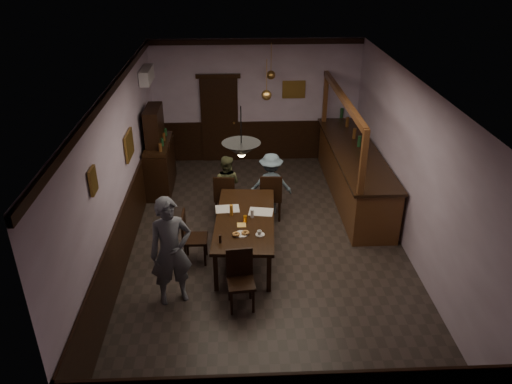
{
  "coord_description": "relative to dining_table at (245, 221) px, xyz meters",
  "views": [
    {
      "loc": [
        -0.54,
        -7.72,
        5.1
      ],
      "look_at": [
        -0.19,
        -0.09,
        1.15
      ],
      "focal_mm": 35.0,
      "sensor_mm": 36.0,
      "label": 1
    }
  ],
  "objects": [
    {
      "name": "picture_left_large",
      "position": [
        -2.07,
        1.09,
        1.01
      ],
      "size": [
        0.04,
        0.62,
        0.48
      ],
      "color": "olive",
      "rests_on": "ground"
    },
    {
      "name": "napkin",
      "position": [
        -0.06,
        -0.23,
        0.07
      ],
      "size": [
        0.16,
        0.16,
        0.0
      ],
      "primitive_type": "cube",
      "rotation": [
        0.0,
        0.0,
        -0.07
      ],
      "color": "#FDC95D",
      "rests_on": "dining_table"
    },
    {
      "name": "pastry_ring_b",
      "position": [
        -0.01,
        -0.53,
        0.1
      ],
      "size": [
        0.13,
        0.13,
        0.04
      ],
      "primitive_type": "torus",
      "color": "#C68C47",
      "rests_on": "pastry_plate"
    },
    {
      "name": "bar_counter",
      "position": [
        2.38,
        2.14,
        -0.1
      ],
      "size": [
        0.95,
        4.07,
        2.29
      ],
      "color": "#522B16",
      "rests_on": "ground"
    },
    {
      "name": "water_glass",
      "position": [
        0.13,
        0.02,
        0.14
      ],
      "size": [
        0.06,
        0.06,
        0.15
      ],
      "primitive_type": "cylinder",
      "color": "silver",
      "rests_on": "dining_table"
    },
    {
      "name": "beer_glass",
      "position": [
        -0.23,
        0.11,
        0.16
      ],
      "size": [
        0.06,
        0.06,
        0.2
      ],
      "primitive_type": "cylinder",
      "color": "#BF721E",
      "rests_on": "dining_table"
    },
    {
      "name": "newspaper_left",
      "position": [
        -0.3,
        0.34,
        0.07
      ],
      "size": [
        0.44,
        0.33,
        0.01
      ],
      "primitive_type": "cube",
      "rotation": [
        0.0,
        0.0,
        0.07
      ],
      "color": "silver",
      "rests_on": "dining_table"
    },
    {
      "name": "pendant_brass_far",
      "position": [
        0.69,
        3.67,
        1.61
      ],
      "size": [
        0.2,
        0.2,
        0.81
      ],
      "color": "#BF8C3F",
      "rests_on": "ground"
    },
    {
      "name": "chair_far_right",
      "position": [
        0.54,
        1.23,
        -0.14
      ],
      "size": [
        0.45,
        0.45,
        0.99
      ],
      "rotation": [
        0.0,
        0.0,
        3.08
      ],
      "color": "black",
      "rests_on": "ground"
    },
    {
      "name": "chair_side",
      "position": [
        -0.94,
        -0.14,
        -0.17
      ],
      "size": [
        0.42,
        0.42,
        0.95
      ],
      "rotation": [
        0.0,
        0.0,
        1.55
      ],
      "color": "black",
      "rests_on": "ground"
    },
    {
      "name": "person_standing",
      "position": [
        -1.14,
        -1.17,
        0.2
      ],
      "size": [
        0.75,
        0.61,
        1.77
      ],
      "primitive_type": "imported",
      "rotation": [
        0.0,
        0.0,
        0.33
      ],
      "color": "slate",
      "rests_on": "ground"
    },
    {
      "name": "room",
      "position": [
        0.39,
        0.29,
        0.81
      ],
      "size": [
        5.01,
        8.01,
        3.01
      ],
      "color": "#2D2621",
      "rests_on": "ground"
    },
    {
      "name": "newspaper_right",
      "position": [
        0.29,
        0.2,
        0.07
      ],
      "size": [
        0.47,
        0.37,
        0.01
      ],
      "primitive_type": "cube",
      "rotation": [
        0.0,
        0.0,
        -0.18
      ],
      "color": "silver",
      "rests_on": "dining_table"
    },
    {
      "name": "saucer",
      "position": [
        0.23,
        -0.55,
        0.07
      ],
      "size": [
        0.15,
        0.15,
        0.01
      ],
      "primitive_type": "cylinder",
      "color": "white",
      "rests_on": "dining_table"
    },
    {
      "name": "chair_far_left",
      "position": [
        -0.36,
        1.3,
        -0.16
      ],
      "size": [
        0.46,
        0.46,
        0.96
      ],
      "rotation": [
        0.0,
        0.0,
        3.02
      ],
      "color": "black",
      "rests_on": "ground"
    },
    {
      "name": "picture_left_small",
      "position": [
        -2.07,
        -1.31,
        1.46
      ],
      "size": [
        0.04,
        0.28,
        0.36
      ],
      "color": "olive",
      "rests_on": "ground"
    },
    {
      "name": "pastry_plate",
      "position": [
        -0.07,
        -0.52,
        0.07
      ],
      "size": [
        0.22,
        0.22,
        0.01
      ],
      "primitive_type": "cylinder",
      "color": "white",
      "rests_on": "dining_table"
    },
    {
      "name": "soda_can",
      "position": [
        0.0,
        -0.13,
        0.12
      ],
      "size": [
        0.07,
        0.07,
        0.12
      ],
      "primitive_type": "cylinder",
      "color": "orange",
      "rests_on": "dining_table"
    },
    {
      "name": "pendant_iron",
      "position": [
        -0.06,
        -0.8,
        1.67
      ],
      "size": [
        0.56,
        0.56,
        0.76
      ],
      "color": "black",
      "rests_on": "ground"
    },
    {
      "name": "chair_near",
      "position": [
        -0.11,
        -1.32,
        -0.17
      ],
      "size": [
        0.44,
        0.44,
        0.93
      ],
      "rotation": [
        0.0,
        0.0,
        0.1
      ],
      "color": "black",
      "rests_on": "ground"
    },
    {
      "name": "pastry_ring_a",
      "position": [
        -0.16,
        -0.56,
        0.1
      ],
      "size": [
        0.13,
        0.13,
        0.04
      ],
      "primitive_type": "torus",
      "color": "#C68C47",
      "rests_on": "pastry_plate"
    },
    {
      "name": "picture_back",
      "position": [
        1.29,
        4.25,
        1.11
      ],
      "size": [
        0.55,
        0.04,
        0.42
      ],
      "color": "olive",
      "rests_on": "ground"
    },
    {
      "name": "pepper_mill",
      "position": [
        -0.41,
        -0.75,
        0.13
      ],
      "size": [
        0.04,
        0.04,
        0.14
      ],
      "primitive_type": "cylinder",
      "color": "black",
      "rests_on": "dining_table"
    },
    {
      "name": "sideboard",
      "position": [
        -1.82,
        2.71,
        0.07
      ],
      "size": [
        0.51,
        1.43,
        1.88
      ],
      "color": "black",
      "rests_on": "ground"
    },
    {
      "name": "dining_table",
      "position": [
        0.0,
        0.0,
        0.0
      ],
      "size": [
        1.15,
        2.26,
        0.75
      ],
      "rotation": [
        0.0,
        0.0,
        -0.07
      ],
      "color": "black",
      "rests_on": "ground"
    },
    {
      "name": "person_seated_left",
      "position": [
        -0.34,
        1.58,
        -0.07
      ],
      "size": [
        0.72,
        0.63,
        1.24
      ],
      "primitive_type": "imported",
      "rotation": [
        0.0,
        0.0,
        2.84
      ],
      "color": "#4D5130",
      "rests_on": "ground"
    },
    {
      "name": "person_seated_right",
      "position": [
        0.56,
        1.51,
        -0.04
      ],
      "size": [
        0.85,
        0.5,
        1.3
      ],
      "primitive_type": "imported",
      "rotation": [
        0.0,
        0.0,
        3.12
      ],
      "color": "slate",
      "rests_on": "ground"
    },
    {
      "name": "door_back",
      "position": [
        -0.51,
        4.24,
        0.36
      ],
      "size": [
        0.9,
        0.06,
        2.1
      ],
      "primitive_type": "cube",
      "color": "black",
      "rests_on": "ground"
    },
    {
      "name": "pendant_brass_mid",
      "position": [
        0.49,
        2.1,
        1.61
      ],
      "size": [
        0.2,
        0.2,
        0.81
      ],
      "color": "#BF8C3F",
      "rests_on": "ground"
    },
    {
      "name": "coffee_cup",
      "position": [
        0.22,
        -0.56,
        0.11
      ],
      "size": [
        0.09,
        0.09,
        0.07
      ],
      "primitive_type": "imported",
      "rotation": [
        0.0,
        0.0,
        -0.07
      ],
      "color": "white",
      "rests_on": "saucer"
    },
    {
      "name": "ac_unit",
      "position": [
        -1.99,
        3.19,
        1.76
      ],
      "size": [
        0.2,
        0.85,
        0.3
      ],
      "color": "white",
      "rests_on": "ground"
    }
  ]
}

